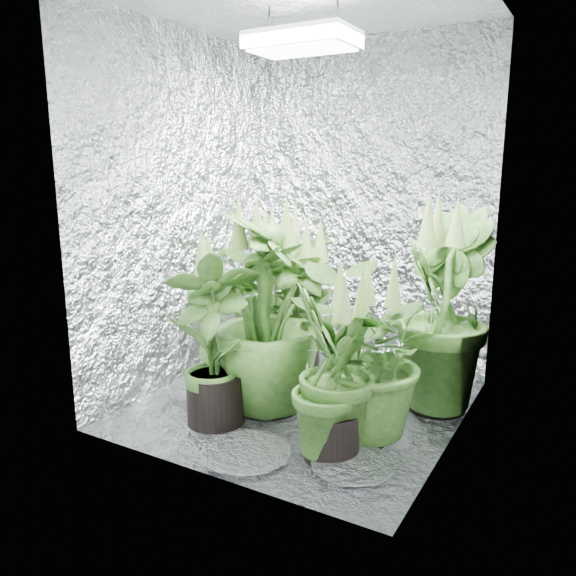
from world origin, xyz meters
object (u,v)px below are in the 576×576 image
at_px(grow_lamp, 302,41).
at_px(plant_d, 266,315).
at_px(plant_b, 294,313).
at_px(plant_c, 441,313).
at_px(plant_a, 283,294).
at_px(plant_f, 214,341).
at_px(plant_g, 333,375).
at_px(circulation_fan, 445,366).
at_px(plant_e, 363,357).

relative_size(grow_lamp, plant_d, 0.45).
height_order(plant_b, plant_c, plant_c).
height_order(plant_a, plant_b, plant_a).
height_order(plant_a, plant_d, plant_d).
xyz_separation_m(grow_lamp, plant_c, (0.64, 0.33, -1.31)).
xyz_separation_m(grow_lamp, plant_b, (-0.16, 0.22, -1.39)).
distance_m(plant_b, plant_f, 0.61).
height_order(grow_lamp, plant_b, grow_lamp).
bearing_deg(grow_lamp, plant_b, 126.14).
bearing_deg(plant_a, plant_g, -48.67).
height_order(plant_b, circulation_fan, plant_b).
bearing_deg(plant_b, plant_d, -85.23).
height_order(plant_d, circulation_fan, plant_d).
relative_size(plant_f, plant_g, 1.12).
height_order(grow_lamp, plant_d, grow_lamp).
bearing_deg(circulation_fan, plant_b, -130.70).
distance_m(plant_c, plant_f, 1.16).
bearing_deg(plant_d, plant_c, 30.92).
relative_size(plant_a, plant_g, 1.25).
bearing_deg(plant_f, plant_d, 60.23).
height_order(plant_a, plant_g, plant_a).
distance_m(plant_d, circulation_fan, 1.11).
bearing_deg(plant_a, plant_c, -5.70).
height_order(plant_c, plant_g, plant_c).
bearing_deg(plant_a, plant_e, -38.27).
bearing_deg(plant_d, plant_f, -119.77).
bearing_deg(plant_g, plant_b, 130.51).
distance_m(plant_b, plant_d, 0.36).
height_order(plant_c, plant_f, plant_c).
height_order(grow_lamp, plant_g, grow_lamp).
height_order(plant_b, plant_d, plant_d).
distance_m(plant_f, circulation_fan, 1.35).
relative_size(grow_lamp, plant_b, 0.51).
bearing_deg(plant_f, plant_b, 79.20).
height_order(plant_d, plant_e, plant_d).
bearing_deg(grow_lamp, plant_e, -24.43).
height_order(plant_c, plant_e, plant_c).
bearing_deg(plant_b, grow_lamp, -53.86).
distance_m(grow_lamp, circulation_fan, 1.89).
bearing_deg(circulation_fan, plant_f, -108.94).
xyz_separation_m(grow_lamp, plant_e, (0.43, -0.19, -1.42)).
bearing_deg(plant_f, plant_g, -2.56).
distance_m(plant_c, plant_g, 0.80).
bearing_deg(plant_b, plant_c, 7.87).
distance_m(plant_a, plant_f, 0.82).
xyz_separation_m(plant_a, circulation_fan, (0.97, 0.17, -0.35)).
bearing_deg(plant_g, plant_c, 70.75).
relative_size(plant_g, circulation_fan, 2.56).
bearing_deg(plant_f, plant_e, 15.27).
distance_m(plant_c, circulation_fan, 0.46).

